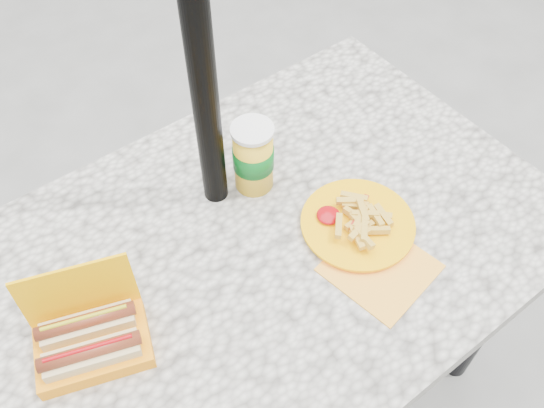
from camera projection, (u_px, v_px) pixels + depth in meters
ground at (265, 385)px, 1.72m from camera, size 60.00×60.00×0.00m
picnic_table at (262, 272)px, 1.22m from camera, size 1.20×0.80×0.75m
umbrella_pole at (200, 57)px, 0.94m from camera, size 0.05×0.05×2.20m
hotdog_box at (91, 339)px, 0.97m from camera, size 0.22×0.19×0.16m
fries_plate at (359, 226)px, 1.15m from camera, size 0.25×0.32×0.05m
soda_cup at (253, 157)px, 1.17m from camera, size 0.09×0.09×0.16m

